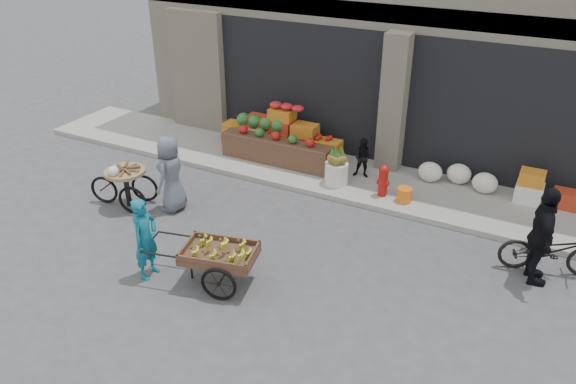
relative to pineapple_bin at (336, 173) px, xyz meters
The scene contains 15 objects.
ground 3.70m from the pineapple_bin, 78.23° to the right, with size 80.00×80.00×0.00m, color #424244.
sidewalk 0.95m from the pineapple_bin, 33.69° to the left, with size 18.00×2.20×0.12m, color gray.
building 5.41m from the pineapple_bin, 80.40° to the left, with size 14.00×6.45×7.00m.
fruit_display 1.92m from the pineapple_bin, 155.76° to the left, with size 3.10×1.12×1.24m.
pineapple_bin is the anchor object (origin of this frame).
fire_hydrant 1.11m from the pineapple_bin, ahead, with size 0.22×0.22×0.71m.
orange_bucket 1.61m from the pineapple_bin, ahead, with size 0.32×0.32×0.30m, color orange.
right_bay_goods 3.54m from the pineapple_bin, 18.10° to the left, with size 3.35×0.60×0.70m.
seated_person 0.75m from the pineapple_bin, 56.31° to the left, with size 0.45×0.35×0.93m, color black.
banana_cart 4.18m from the pineapple_bin, 95.41° to the right, with size 2.20×1.26×0.86m.
vendor_woman 4.80m from the pineapple_bin, 109.30° to the right, with size 0.54×0.36×1.49m, color #10637E.
tricycle_cart 4.55m from the pineapple_bin, 142.25° to the right, with size 1.46×1.01×0.95m.
vendor_grey 3.63m from the pineapple_bin, 137.52° to the right, with size 0.79×0.52×1.63m, color slate.
bicycle 4.70m from the pineapple_bin, 15.06° to the right, with size 0.60×1.72×0.90m, color black.
cyclist 4.66m from the pineapple_bin, 20.50° to the right, with size 1.04×0.43×1.77m, color black.
Camera 1 is at (3.48, -6.88, 5.85)m, focal length 35.00 mm.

